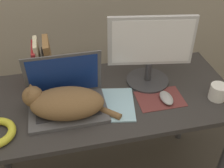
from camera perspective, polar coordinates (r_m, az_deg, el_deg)
desk at (r=1.54m, az=-1.89°, el=-4.99°), size 1.41×0.62×0.75m
laptop at (r=1.41m, az=-9.17°, el=-2.99°), size 0.38×0.26×0.27m
cat at (r=1.36m, az=-9.69°, el=-3.74°), size 0.46×0.25×0.15m
external_monitor at (r=1.49m, az=7.80°, el=6.85°), size 0.45×0.24×0.39m
mousepad at (r=1.49m, az=9.72°, el=-2.99°), size 0.24×0.17×0.00m
computer_mouse at (r=1.47m, az=10.99°, el=-2.77°), size 0.06×0.11×0.03m
book_row at (r=1.57m, az=-13.86°, el=4.03°), size 0.11×0.17×0.26m
notepad at (r=1.43m, az=0.94°, el=-4.15°), size 0.22×0.28×0.01m
mug at (r=1.55m, az=20.81°, el=-1.51°), size 0.12×0.09×0.08m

